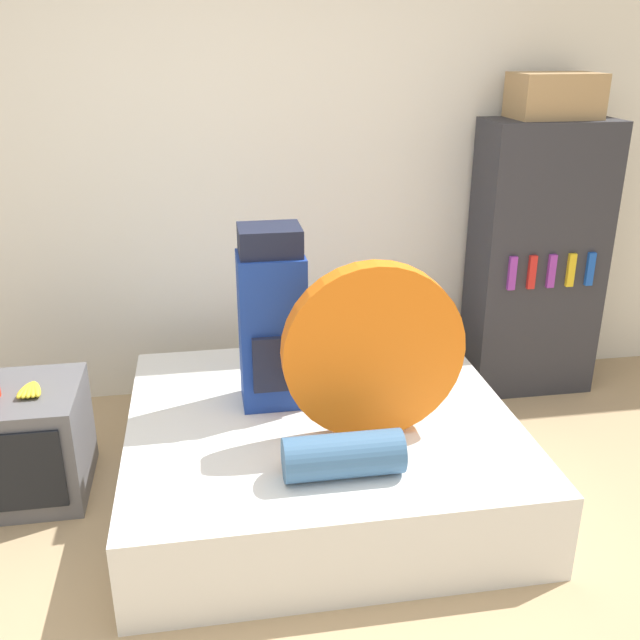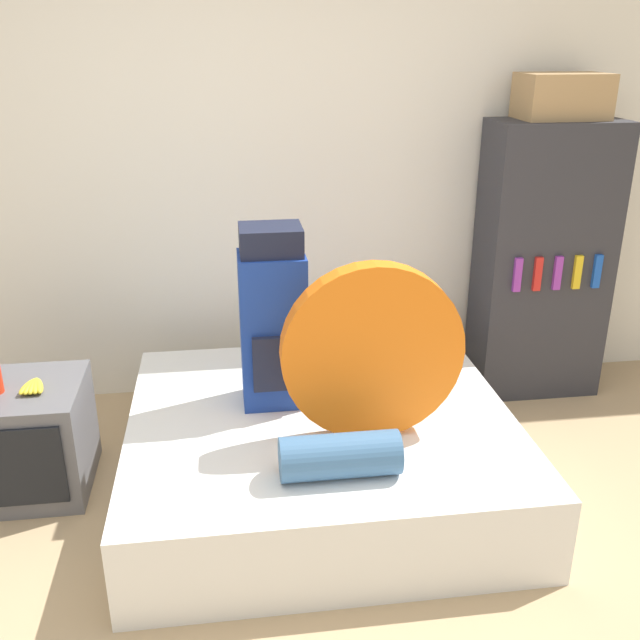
% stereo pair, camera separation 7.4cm
% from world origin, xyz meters
% --- Properties ---
extents(ground_plane, '(16.00, 16.00, 0.00)m').
position_xyz_m(ground_plane, '(0.00, 0.00, 0.00)').
color(ground_plane, tan).
extents(wall_back, '(8.00, 0.05, 2.60)m').
position_xyz_m(wall_back, '(0.00, 1.99, 1.30)').
color(wall_back, silver).
rests_on(wall_back, ground_plane).
extents(bed, '(1.69, 1.55, 0.38)m').
position_xyz_m(bed, '(0.22, 0.89, 0.19)').
color(bed, white).
rests_on(bed, ground_plane).
extents(backpack, '(0.29, 0.27, 0.82)m').
position_xyz_m(backpack, '(0.03, 1.05, 0.78)').
color(backpack, navy).
rests_on(backpack, bed).
extents(tent_bag, '(0.75, 0.10, 0.75)m').
position_xyz_m(tent_bag, '(0.40, 0.71, 0.75)').
color(tent_bag, orange).
rests_on(tent_bag, bed).
extents(sleeping_roll, '(0.46, 0.17, 0.17)m').
position_xyz_m(sleeping_roll, '(0.22, 0.41, 0.47)').
color(sleeping_roll, '#3D668E').
rests_on(sleeping_roll, bed).
extents(television, '(0.50, 0.54, 0.51)m').
position_xyz_m(television, '(-1.08, 1.07, 0.25)').
color(television, '#5B5B60').
rests_on(television, ground_plane).
extents(banana_bunch, '(0.12, 0.15, 0.04)m').
position_xyz_m(banana_bunch, '(-1.02, 1.05, 0.53)').
color(banana_bunch, yellow).
rests_on(banana_bunch, television).
extents(bookshelf, '(0.70, 0.38, 1.54)m').
position_xyz_m(bookshelf, '(1.58, 1.73, 0.77)').
color(bookshelf, '#2D2D33').
rests_on(bookshelf, ground_plane).
extents(cardboard_box, '(0.44, 0.30, 0.23)m').
position_xyz_m(cardboard_box, '(1.59, 1.76, 1.65)').
color(cardboard_box, '#A88456').
rests_on(cardboard_box, bookshelf).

